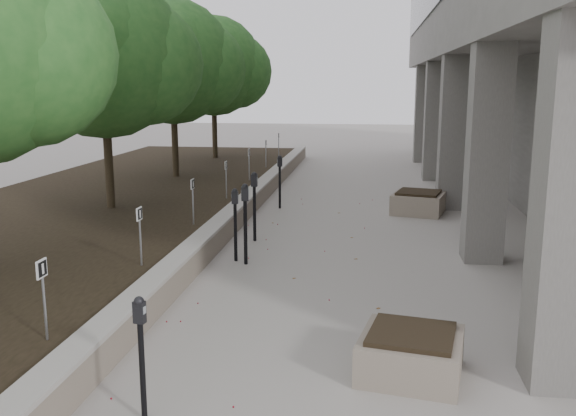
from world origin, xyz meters
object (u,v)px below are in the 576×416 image
Objects in this scene: parking_meter_3 at (235,225)px; planter_back at (418,202)px; crabapple_tree_3 at (105,91)px; parking_meter_5 at (280,182)px; crabapple_tree_4 at (173,89)px; parking_meter_2 at (245,224)px; parking_meter_4 at (254,207)px; parking_meter_1 at (142,359)px; crabapple_tree_5 at (214,87)px; planter_front at (411,353)px.

planter_back is (3.71, 4.91, -0.41)m from parking_meter_3.
crabapple_tree_3 reaches higher than parking_meter_5.
parking_meter_5 is (3.70, -2.65, -2.41)m from crabapple_tree_4.
parking_meter_2 reaches higher than planter_back.
parking_meter_4 is 1.04× the size of parking_meter_5.
crabapple_tree_5 is at bearing 111.09° from parking_meter_1.
planter_back is at bearing 45.13° from parking_meter_4.
planter_back is at bearing 85.56° from planter_front.
crabapple_tree_3 is 5.12m from parking_meter_3.
parking_meter_4 is 6.54m from planter_front.
parking_meter_2 reaches higher than parking_meter_3.
parking_meter_2 is at bearing -64.06° from crabapple_tree_4.
parking_meter_4 is 3.52m from parking_meter_5.
crabapple_tree_5 reaches higher than parking_meter_1.
parking_meter_4 reaches higher than parking_meter_3.
parking_meter_5 reaches higher than planter_front.
parking_meter_4 is (3.68, -1.17, -2.38)m from crabapple_tree_3.
crabapple_tree_5 is 3.92× the size of parking_meter_3.
crabapple_tree_5 is 13.66m from parking_meter_2.
planter_back is (3.40, 10.55, -0.36)m from parking_meter_1.
planter_back is at bearing -24.35° from parking_meter_5.
crabapple_tree_3 is 9.56m from parking_meter_1.
crabapple_tree_3 is 3.92× the size of parking_meter_3.
parking_meter_4 is (-0.23, 7.19, 0.09)m from parking_meter_1.
parking_meter_1 is at bearing -153.20° from planter_front.
crabapple_tree_4 reaches higher than parking_meter_3.
crabapple_tree_3 is 5.36m from parking_meter_2.
parking_meter_2 is 1.73m from parking_meter_4.
parking_meter_2 is (3.84, -7.89, -2.36)m from crabapple_tree_4.
crabapple_tree_3 reaches higher than planter_front.
parking_meter_4 is at bearing -71.75° from crabapple_tree_5.
parking_meter_5 is 1.27× the size of planter_front.
parking_meter_5 is (0.02, 3.52, -0.03)m from parking_meter_4.
crabapple_tree_4 is at bearing 109.24° from parking_meter_3.
planter_front is (2.76, -4.11, -0.49)m from parking_meter_2.
parking_meter_2 is (-0.08, 5.46, 0.11)m from parking_meter_1.
crabapple_tree_5 is at bearing 90.00° from crabapple_tree_3.
planter_back is (7.32, -2.80, -2.83)m from crabapple_tree_4.
parking_meter_4 is at bearing -112.23° from parking_meter_5.
crabapple_tree_3 and crabapple_tree_4 have the same top height.
crabapple_tree_4 is at bearing 90.00° from crabapple_tree_3.
parking_meter_5 is at bearing 107.24° from planter_front.
crabapple_tree_5 is 4.85× the size of planter_front.
parking_meter_4 is at bearing 81.42° from parking_meter_3.
parking_meter_5 is 1.16× the size of planter_back.
crabapple_tree_5 is 18.93m from parking_meter_1.
parking_meter_2 is at bearing -36.99° from crabapple_tree_3.
parking_meter_1 is 1.15× the size of planter_front.
parking_meter_3 is at bearing -64.90° from crabapple_tree_4.
parking_meter_1 is 10.71m from parking_meter_5.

